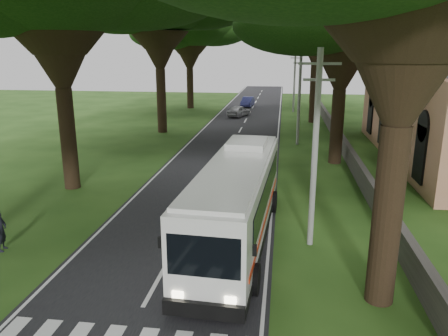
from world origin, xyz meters
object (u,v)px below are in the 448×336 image
at_px(pole_mid, 299,95).
at_px(pole_near, 315,147).
at_px(coach_bus, 237,199).
at_px(distant_car_a, 239,111).
at_px(pole_far, 294,79).
at_px(distant_car_b, 248,102).
at_px(pedestrian, 1,230).

bearing_deg(pole_mid, pole_near, -90.00).
relative_size(coach_bus, distant_car_a, 3.02).
relative_size(pole_far, distant_car_b, 1.97).
bearing_deg(pole_near, distant_car_b, 98.05).
distance_m(distant_car_a, distant_car_b, 9.54).
bearing_deg(distant_car_a, pedestrian, 100.86).
relative_size(distant_car_a, distant_car_b, 0.98).
bearing_deg(pole_near, distant_car_a, 100.68).
relative_size(pole_far, coach_bus, 0.67).
distance_m(pole_far, distant_car_b, 8.51).
height_order(pole_near, pole_far, same).
relative_size(pole_near, pedestrian, 4.54).
bearing_deg(pole_mid, pedestrian, -119.20).
bearing_deg(pole_near, coach_bus, -178.04).
height_order(pole_near, pedestrian, pole_near).
relative_size(pole_near, pole_far, 1.00).
xyz_separation_m(pole_far, distant_car_a, (-6.60, -5.00, -3.47)).
distance_m(coach_bus, distant_car_b, 44.77).
relative_size(pole_mid, pole_far, 1.00).
height_order(distant_car_a, distant_car_b, distant_car_a).
distance_m(pole_near, distant_car_a, 35.78).
bearing_deg(pedestrian, coach_bus, -87.57).
relative_size(pole_far, distant_car_a, 2.01).
distance_m(coach_bus, distant_car_a, 35.30).
bearing_deg(pole_mid, distant_car_a, 113.75).
bearing_deg(distant_car_a, pole_mid, 133.53).
distance_m(distant_car_a, pedestrian, 37.71).
height_order(coach_bus, pedestrian, coach_bus).
relative_size(coach_bus, distant_car_b, 2.95).
xyz_separation_m(distant_car_b, pedestrian, (-6.14, -46.80, 0.18)).
bearing_deg(pole_far, pole_mid, -90.00).
bearing_deg(pole_far, distant_car_b, 144.25).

